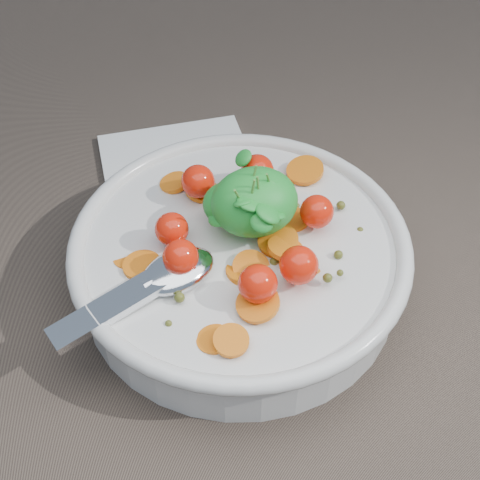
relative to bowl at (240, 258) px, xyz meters
name	(u,v)px	position (x,y,z in m)	size (l,w,h in m)	color
ground	(222,305)	(-0.02, -0.02, -0.04)	(6.00, 6.00, 0.00)	brown
bowl	(240,258)	(0.00, 0.00, 0.00)	(0.33, 0.31, 0.13)	silver
napkin	(178,165)	(-0.01, 0.18, -0.03)	(0.17, 0.15, 0.01)	white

